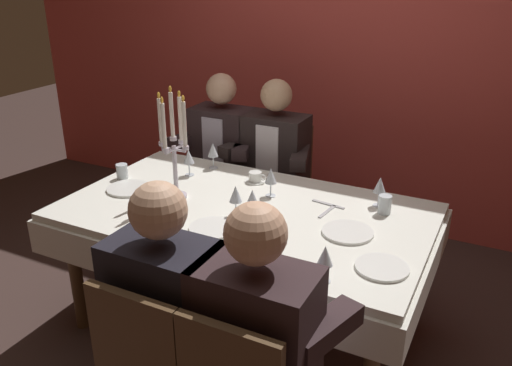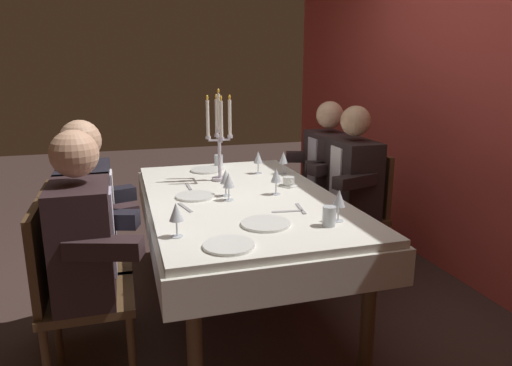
{
  "view_description": "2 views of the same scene",
  "coord_description": "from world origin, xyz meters",
  "px_view_note": "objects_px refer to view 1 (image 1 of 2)",
  "views": [
    {
      "loc": [
        1.19,
        -2.22,
        1.94
      ],
      "look_at": [
        0.04,
        0.05,
        0.87
      ],
      "focal_mm": 37.24,
      "sensor_mm": 36.0,
      "label": 1
    },
    {
      "loc": [
        2.65,
        -0.68,
        1.51
      ],
      "look_at": [
        0.02,
        0.09,
        0.81
      ],
      "focal_mm": 32.59,
      "sensor_mm": 36.0,
      "label": 2
    }
  ],
  "objects_px": {
    "water_tumbler_0": "(122,171)",
    "water_tumbler_1": "(385,205)",
    "dinner_plate_0": "(348,232)",
    "seated_diner_0": "(223,144)",
    "wine_glass_3": "(236,195)",
    "wine_glass_6": "(325,256)",
    "dinner_plate_1": "(129,188)",
    "seated_diner_1": "(276,153)",
    "dinner_plate_2": "(213,228)",
    "seated_diner_2": "(165,306)",
    "wine_glass_1": "(380,186)",
    "dinner_plate_3": "(382,267)",
    "coffee_cup_0": "(255,177)",
    "dining_table": "(245,229)",
    "wine_glass_5": "(189,157)",
    "wine_glass_4": "(271,176)",
    "wine_glass_0": "(213,151)",
    "seated_diner_3": "(255,336)",
    "wine_glass_2": "(252,199)",
    "candelabra": "(174,146)"
  },
  "relations": [
    {
      "from": "wine_glass_6",
      "to": "dinner_plate_0",
      "type": "bearing_deg",
      "value": 95.29
    },
    {
      "from": "dinner_plate_0",
      "to": "wine_glass_1",
      "type": "height_order",
      "value": "wine_glass_1"
    },
    {
      "from": "candelabra",
      "to": "wine_glass_0",
      "type": "height_order",
      "value": "candelabra"
    },
    {
      "from": "seated_diner_0",
      "to": "seated_diner_2",
      "type": "relative_size",
      "value": 1.0
    },
    {
      "from": "seated_diner_2",
      "to": "dinner_plate_3",
      "type": "bearing_deg",
      "value": 43.26
    },
    {
      "from": "wine_glass_3",
      "to": "seated_diner_3",
      "type": "relative_size",
      "value": 0.13
    },
    {
      "from": "wine_glass_4",
      "to": "seated_diner_1",
      "type": "height_order",
      "value": "seated_diner_1"
    },
    {
      "from": "dinner_plate_1",
      "to": "dinner_plate_2",
      "type": "bearing_deg",
      "value": -16.36
    },
    {
      "from": "seated_diner_0",
      "to": "seated_diner_1",
      "type": "height_order",
      "value": "same"
    },
    {
      "from": "dinner_plate_0",
      "to": "wine_glass_1",
      "type": "distance_m",
      "value": 0.39
    },
    {
      "from": "candelabra",
      "to": "wine_glass_5",
      "type": "bearing_deg",
      "value": 111.49
    },
    {
      "from": "wine_glass_4",
      "to": "water_tumbler_1",
      "type": "bearing_deg",
      "value": 6.19
    },
    {
      "from": "dinner_plate_1",
      "to": "seated_diner_1",
      "type": "xyz_separation_m",
      "value": [
        0.48,
        0.96,
        -0.01
      ]
    },
    {
      "from": "coffee_cup_0",
      "to": "dining_table",
      "type": "bearing_deg",
      "value": -71.97
    },
    {
      "from": "wine_glass_2",
      "to": "water_tumbler_1",
      "type": "xyz_separation_m",
      "value": [
        0.57,
        0.37,
        -0.07
      ]
    },
    {
      "from": "wine_glass_1",
      "to": "wine_glass_2",
      "type": "distance_m",
      "value": 0.69
    },
    {
      "from": "water_tumbler_0",
      "to": "seated_diner_1",
      "type": "distance_m",
      "value": 1.05
    },
    {
      "from": "wine_glass_0",
      "to": "seated_diner_1",
      "type": "bearing_deg",
      "value": 63.55
    },
    {
      "from": "wine_glass_5",
      "to": "water_tumbler_1",
      "type": "xyz_separation_m",
      "value": [
        1.19,
        0.01,
        -0.07
      ]
    },
    {
      "from": "dinner_plate_2",
      "to": "seated_diner_2",
      "type": "relative_size",
      "value": 0.19
    },
    {
      "from": "dinner_plate_0",
      "to": "seated_diner_0",
      "type": "height_order",
      "value": "seated_diner_0"
    },
    {
      "from": "dinner_plate_2",
      "to": "wine_glass_3",
      "type": "bearing_deg",
      "value": 80.58
    },
    {
      "from": "wine_glass_5",
      "to": "wine_glass_6",
      "type": "relative_size",
      "value": 1.0
    },
    {
      "from": "wine_glass_0",
      "to": "seated_diner_0",
      "type": "relative_size",
      "value": 0.13
    },
    {
      "from": "dinner_plate_2",
      "to": "seated_diner_2",
      "type": "xyz_separation_m",
      "value": [
        0.16,
        -0.61,
        -0.01
      ]
    },
    {
      "from": "dinner_plate_0",
      "to": "candelabra",
      "type": "bearing_deg",
      "value": -178.55
    },
    {
      "from": "dinner_plate_3",
      "to": "wine_glass_3",
      "type": "distance_m",
      "value": 0.82
    },
    {
      "from": "wine_glass_3",
      "to": "water_tumbler_0",
      "type": "height_order",
      "value": "wine_glass_3"
    },
    {
      "from": "dining_table",
      "to": "coffee_cup_0",
      "type": "xyz_separation_m",
      "value": [
        -0.12,
        0.35,
        0.15
      ]
    },
    {
      "from": "dinner_plate_3",
      "to": "seated_diner_0",
      "type": "height_order",
      "value": "seated_diner_0"
    },
    {
      "from": "dinner_plate_2",
      "to": "wine_glass_4",
      "type": "bearing_deg",
      "value": 80.88
    },
    {
      "from": "water_tumbler_0",
      "to": "dinner_plate_0",
      "type": "bearing_deg",
      "value": -2.46
    },
    {
      "from": "wine_glass_5",
      "to": "seated_diner_0",
      "type": "height_order",
      "value": "seated_diner_0"
    },
    {
      "from": "dinner_plate_0",
      "to": "seated_diner_3",
      "type": "bearing_deg",
      "value": -93.68
    },
    {
      "from": "wine_glass_3",
      "to": "wine_glass_6",
      "type": "height_order",
      "value": "same"
    },
    {
      "from": "dining_table",
      "to": "seated_diner_0",
      "type": "xyz_separation_m",
      "value": [
        -0.64,
        0.89,
        0.11
      ]
    },
    {
      "from": "water_tumbler_0",
      "to": "water_tumbler_1",
      "type": "height_order",
      "value": "water_tumbler_1"
    },
    {
      "from": "seated_diner_2",
      "to": "seated_diner_3",
      "type": "distance_m",
      "value": 0.38
    },
    {
      "from": "wine_glass_0",
      "to": "water_tumbler_0",
      "type": "height_order",
      "value": "wine_glass_0"
    },
    {
      "from": "wine_glass_1",
      "to": "seated_diner_1",
      "type": "bearing_deg",
      "value": 147.71
    },
    {
      "from": "water_tumbler_1",
      "to": "seated_diner_3",
      "type": "bearing_deg",
      "value": -97.59
    },
    {
      "from": "wine_glass_1",
      "to": "coffee_cup_0",
      "type": "distance_m",
      "value": 0.74
    },
    {
      "from": "coffee_cup_0",
      "to": "seated_diner_2",
      "type": "relative_size",
      "value": 0.11
    },
    {
      "from": "water_tumbler_0",
      "to": "seated_diner_1",
      "type": "relative_size",
      "value": 0.07
    },
    {
      "from": "wine_glass_3",
      "to": "water_tumbler_1",
      "type": "xyz_separation_m",
      "value": [
        0.66,
        0.37,
        -0.07
      ]
    },
    {
      "from": "dinner_plate_0",
      "to": "dinner_plate_1",
      "type": "bearing_deg",
      "value": -177.5
    },
    {
      "from": "candelabra",
      "to": "wine_glass_3",
      "type": "relative_size",
      "value": 3.78
    },
    {
      "from": "wine_glass_3",
      "to": "seated_diner_1",
      "type": "xyz_separation_m",
      "value": [
        -0.23,
        0.98,
        -0.12
      ]
    },
    {
      "from": "dinner_plate_1",
      "to": "wine_glass_1",
      "type": "distance_m",
      "value": 1.39
    },
    {
      "from": "dinner_plate_0",
      "to": "wine_glass_4",
      "type": "distance_m",
      "value": 0.58
    }
  ]
}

